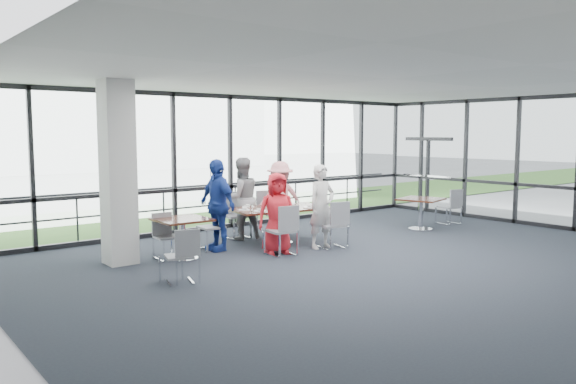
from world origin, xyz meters
TOP-DOWN VIEW (x-y plane):
  - floor at (0.00, 0.00)m, footprint 12.00×10.00m
  - ceiling at (0.00, 0.00)m, footprint 12.00×10.00m
  - wall_left at (-6.00, 0.00)m, footprint 0.10×10.00m
  - curtain_wall_back at (0.00, 5.00)m, footprint 12.00×0.10m
  - curtain_wall_right at (6.00, 0.00)m, footprint 0.10×10.00m
  - exit_door at (6.00, 3.75)m, footprint 0.12×1.60m
  - structural_column at (-3.60, 3.00)m, footprint 0.50×0.50m
  - apron at (0.00, 10.00)m, footprint 80.00×70.00m
  - grass_strip at (0.00, 8.00)m, footprint 80.00×5.00m
  - hangar_main at (4.00, 32.00)m, footprint 24.00×10.00m
  - guard_rail at (0.00, 5.60)m, footprint 12.00×0.06m
  - main_table at (-0.31, 2.68)m, footprint 2.15×1.40m
  - side_table_left at (-2.59, 2.60)m, footprint 0.92×0.92m
  - side_table_right at (3.34, 1.89)m, footprint 1.13×1.13m
  - diner_near_left at (-0.94, 1.93)m, footprint 0.88×0.74m
  - diner_near_right at (0.06, 1.77)m, footprint 0.62×0.46m
  - diner_far_left at (-0.66, 3.55)m, footprint 0.94×0.67m
  - diner_far_right at (0.33, 3.46)m, footprint 1.19×0.86m
  - diner_end at (-1.67, 2.90)m, footprint 0.62×1.08m
  - chair_main_nl at (-0.99, 1.74)m, footprint 0.51×0.51m
  - chair_main_nr at (0.20, 1.64)m, footprint 0.54×0.54m
  - chair_main_fl at (-0.69, 3.73)m, footprint 0.52×0.52m
  - chair_main_fr at (0.25, 3.61)m, footprint 0.60×0.60m
  - chair_main_end at (-1.76, 2.98)m, footprint 0.48×0.48m
  - chair_spare_la at (-3.41, 1.17)m, footprint 0.50×0.50m
  - chair_spare_lb at (-2.81, 2.75)m, footprint 0.43×0.43m
  - chair_spare_r at (4.53, 1.96)m, footprint 0.50×0.50m
  - plate_nl at (-0.96, 2.45)m, footprint 0.25×0.25m
  - plate_nr at (0.17, 2.25)m, footprint 0.28×0.28m
  - plate_fl at (-0.75, 3.15)m, footprint 0.26×0.26m
  - plate_fr at (0.21, 2.98)m, footprint 0.26×0.26m
  - plate_end at (-1.10, 2.77)m, footprint 0.26×0.26m
  - tumbler_a at (-0.62, 2.47)m, footprint 0.07×0.07m
  - tumbler_b at (-0.04, 2.41)m, footprint 0.07×0.07m
  - tumbler_c at (-0.17, 2.93)m, footprint 0.07×0.07m
  - tumbler_d at (-1.06, 2.61)m, footprint 0.06×0.06m
  - menu_a at (-0.53, 2.24)m, footprint 0.31×0.22m
  - menu_b at (0.52, 2.30)m, footprint 0.35×0.31m
  - menu_c at (-0.08, 2.99)m, footprint 0.40×0.38m
  - condiment_caddy at (-0.28, 2.70)m, footprint 0.10×0.07m
  - ketchup_bottle at (-0.32, 2.69)m, footprint 0.06×0.06m
  - green_bottle at (-0.22, 2.72)m, footprint 0.05×0.05m

SIDE VIEW (x-z plane):
  - apron at x=0.00m, z-range -0.03..-0.01m
  - floor at x=0.00m, z-range -0.02..0.00m
  - grass_strip at x=0.00m, z-range 0.01..0.01m
  - chair_spare_lb at x=-2.81m, z-range 0.00..0.82m
  - chair_spare_la at x=-3.41m, z-range 0.00..0.82m
  - chair_spare_r at x=4.53m, z-range 0.00..0.87m
  - chair_main_end at x=-1.76m, z-range 0.00..0.91m
  - chair_main_nr at x=0.20m, z-range 0.00..0.92m
  - chair_main_nl at x=-0.99m, z-range 0.00..0.93m
  - chair_main_fr at x=0.25m, z-range 0.00..0.96m
  - chair_main_fl at x=-0.69m, z-range 0.00..0.97m
  - guard_rail at x=0.00m, z-range 0.47..0.53m
  - main_table at x=-0.31m, z-range 0.26..1.01m
  - side_table_left at x=-2.59m, z-range 0.27..1.02m
  - side_table_right at x=3.34m, z-range 0.27..1.02m
  - menu_a at x=-0.53m, z-range 0.75..0.75m
  - menu_b at x=0.52m, z-range 0.75..0.75m
  - menu_c at x=-0.08m, z-range 0.75..0.75m
  - plate_nl at x=-0.96m, z-range 0.75..0.76m
  - plate_nr at x=0.17m, z-range 0.75..0.76m
  - plate_fl at x=-0.75m, z-range 0.75..0.76m
  - plate_fr at x=0.21m, z-range 0.75..0.76m
  - plate_end at x=-1.10m, z-range 0.75..0.76m
  - condiment_caddy at x=-0.28m, z-range 0.75..0.79m
  - diner_near_left at x=-0.94m, z-range 0.00..1.54m
  - tumbler_d at x=-1.06m, z-range 0.75..0.88m
  - tumbler_a at x=-0.62m, z-range 0.75..0.88m
  - tumbler_c at x=-0.17m, z-range 0.75..0.88m
  - tumbler_b at x=-0.04m, z-range 0.75..0.89m
  - diner_far_right at x=0.33m, z-range 0.00..1.66m
  - diner_near_right at x=0.06m, z-range 0.00..1.67m
  - ketchup_bottle at x=-0.32m, z-range 0.75..0.93m
  - green_bottle at x=-0.22m, z-range 0.75..0.95m
  - diner_far_left at x=-0.66m, z-range 0.00..1.77m
  - diner_end at x=-1.67m, z-range 0.00..1.79m
  - exit_door at x=6.00m, z-range 0.00..2.10m
  - wall_left at x=-6.00m, z-range 0.00..3.20m
  - curtain_wall_back at x=0.00m, z-range 0.00..3.20m
  - curtain_wall_right at x=6.00m, z-range 0.00..3.20m
  - structural_column at x=-3.60m, z-range 0.00..3.20m
  - hangar_main at x=4.00m, z-range 0.00..6.00m
  - ceiling at x=0.00m, z-range 3.18..3.22m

